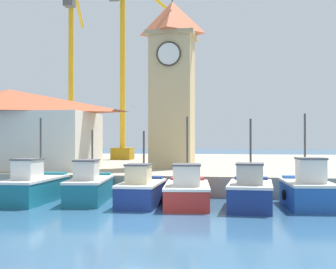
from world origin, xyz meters
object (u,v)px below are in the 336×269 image
at_px(fishing_boat_center, 250,192).
at_px(fishing_boat_mid_right, 308,191).
at_px(warehouse_left, 9,128).
at_px(port_crane_far, 72,86).
at_px(fishing_boat_far_left, 35,187).
at_px(fishing_boat_mid_left, 187,191).
at_px(fishing_boat_left_outer, 90,187).
at_px(port_crane_near, 125,83).
at_px(fishing_boat_left_inner, 141,191).
at_px(clock_tower, 172,79).

bearing_deg(fishing_boat_center, fishing_boat_mid_right, 16.60).
relative_size(warehouse_left, port_crane_far, 0.65).
xyz_separation_m(fishing_boat_far_left, fishing_boat_mid_left, (7.83, 0.03, -0.09)).
relative_size(fishing_boat_left_outer, warehouse_left, 0.43).
xyz_separation_m(fishing_boat_left_outer, fishing_boat_mid_left, (5.13, -0.61, -0.07)).
bearing_deg(fishing_boat_far_left, fishing_boat_left_outer, 13.44).
xyz_separation_m(fishing_boat_center, warehouse_left, (-16.65, 8.34, 3.24)).
xyz_separation_m(warehouse_left, port_crane_far, (-1.49, 15.47, 4.72)).
xyz_separation_m(fishing_boat_mid_right, port_crane_near, (-15.37, 23.91, 8.22)).
bearing_deg(fishing_boat_left_outer, fishing_boat_mid_left, -6.80).
bearing_deg(warehouse_left, fishing_boat_mid_left, -30.14).
height_order(fishing_boat_left_outer, fishing_boat_mid_left, fishing_boat_mid_left).
bearing_deg(fishing_boat_left_outer, fishing_boat_mid_right, -1.29).
bearing_deg(warehouse_left, fishing_boat_left_inner, -35.36).
bearing_deg(fishing_boat_left_outer, fishing_boat_center, -7.24).
xyz_separation_m(fishing_boat_center, port_crane_near, (-12.72, 24.70, 8.27)).
relative_size(fishing_boat_mid_right, port_crane_near, 0.23).
height_order(clock_tower, port_crane_far, port_crane_far).
distance_m(fishing_boat_left_outer, fishing_boat_mid_right, 10.78).
xyz_separation_m(fishing_boat_mid_right, warehouse_left, (-19.30, 7.55, 3.19)).
bearing_deg(port_crane_far, port_crane_near, 9.25).
xyz_separation_m(fishing_boat_mid_left, port_crane_far, (-15.13, 23.39, 8.02)).
distance_m(fishing_boat_far_left, fishing_boat_center, 10.84).
bearing_deg(warehouse_left, clock_tower, 17.02).
distance_m(fishing_boat_left_inner, fishing_boat_mid_left, 2.22).
bearing_deg(warehouse_left, port_crane_near, 76.49).
bearing_deg(fishing_boat_far_left, fishing_boat_center, -2.04).
distance_m(fishing_boat_center, warehouse_left, 18.90).
xyz_separation_m(warehouse_left, port_crane_near, (3.93, 16.36, 5.03)).
relative_size(fishing_boat_mid_left, port_crane_near, 0.27).
relative_size(fishing_boat_left_outer, clock_tower, 0.39).
distance_m(fishing_boat_mid_left, fishing_boat_center, 3.03).
height_order(fishing_boat_center, port_crane_near, port_crane_near).
height_order(fishing_boat_mid_left, fishing_boat_center, fishing_boat_mid_left).
bearing_deg(clock_tower, fishing_boat_left_inner, -88.13).
xyz_separation_m(fishing_boat_far_left, fishing_boat_left_inner, (5.62, -0.16, -0.07)).
bearing_deg(fishing_boat_left_outer, warehouse_left, 139.36).
distance_m(fishing_boat_center, clock_tower, 14.68).
distance_m(fishing_boat_far_left, fishing_boat_left_inner, 5.62).
xyz_separation_m(fishing_boat_left_inner, fishing_boat_mid_right, (7.87, 0.56, 0.09)).
height_order(fishing_boat_mid_right, clock_tower, clock_tower).
bearing_deg(fishing_boat_far_left, fishing_boat_mid_right, 1.71).
bearing_deg(port_crane_near, fishing_boat_far_left, -85.58).
height_order(fishing_boat_far_left, warehouse_left, warehouse_left).
relative_size(fishing_boat_mid_right, clock_tower, 0.32).
bearing_deg(fishing_boat_left_outer, port_crane_near, 100.96).
relative_size(fishing_boat_far_left, port_crane_near, 0.27).
height_order(fishing_boat_mid_left, clock_tower, clock_tower).
relative_size(fishing_boat_far_left, fishing_boat_left_outer, 0.99).
bearing_deg(fishing_boat_mid_left, fishing_boat_far_left, -179.75).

